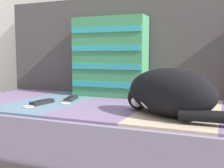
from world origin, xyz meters
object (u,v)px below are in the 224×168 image
object	(u,v)px
couch	(147,146)
game_remote_near	(41,103)
throw_pillow_striped	(110,57)
game_remote_far	(71,99)
sleeping_cat	(167,93)

from	to	relation	value
couch	game_remote_near	world-z (taller)	game_remote_near
throw_pillow_striped	game_remote_far	distance (m)	0.33
couch	throw_pillow_striped	distance (m)	0.53
game_remote_near	throw_pillow_striped	bearing A→B (deg)	62.34
throw_pillow_striped	game_remote_near	xyz separation A→B (m)	(-0.19, -0.37, -0.21)
throw_pillow_striped	game_remote_near	bearing A→B (deg)	-117.66
game_remote_far	couch	bearing A→B (deg)	3.31
throw_pillow_striped	game_remote_far	bearing A→B (deg)	-119.30
couch	game_remote_near	bearing A→B (deg)	-159.66
couch	sleeping_cat	size ratio (longest dim) A/B	4.69
sleeping_cat	game_remote_far	distance (m)	0.56
sleeping_cat	game_remote_far	bearing A→B (deg)	161.77
game_remote_near	game_remote_far	xyz separation A→B (m)	(0.07, 0.15, 0.00)
throw_pillow_striped	game_remote_far	size ratio (longest dim) A/B	2.23
game_remote_near	sleeping_cat	bearing A→B (deg)	-2.22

